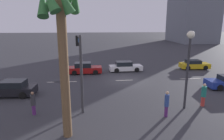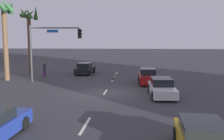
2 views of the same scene
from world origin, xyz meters
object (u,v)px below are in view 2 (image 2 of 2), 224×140
object	(u,v)px
car_4	(162,88)
palm_tree_1	(29,26)
car_3	(85,69)
car_2	(148,77)
traffic_signal	(49,43)
palm_tree_0	(4,22)
pedestrian_2	(44,69)

from	to	relation	value
car_4	palm_tree_1	size ratio (longest dim) A/B	0.52
car_3	palm_tree_1	distance (m)	8.83
car_2	traffic_signal	world-z (taller)	traffic_signal
palm_tree_0	traffic_signal	bearing A→B (deg)	-96.43
car_2	pedestrian_2	distance (m)	12.16
car_3	palm_tree_1	world-z (taller)	palm_tree_1
car_2	palm_tree_1	distance (m)	16.61
car_2	car_3	bearing A→B (deg)	50.51
car_2	car_3	distance (m)	9.83
car_2	palm_tree_0	xyz separation A→B (m)	(0.41, 14.83, 5.43)
car_3	car_4	xyz separation A→B (m)	(-11.75, -8.39, -0.03)
car_3	car_4	world-z (taller)	car_3
car_2	car_3	world-z (taller)	car_2
palm_tree_1	car_2	bearing A→B (deg)	-111.83
pedestrian_2	palm_tree_1	distance (m)	6.42
car_2	traffic_signal	distance (m)	10.43
car_2	car_4	distance (m)	5.55
traffic_signal	palm_tree_1	size ratio (longest dim) A/B	0.67
car_4	palm_tree_1	bearing A→B (deg)	53.63
car_3	pedestrian_2	xyz separation A→B (m)	(-3.10, 4.16, 0.27)
car_2	palm_tree_1	world-z (taller)	palm_tree_1
traffic_signal	pedestrian_2	size ratio (longest dim) A/B	3.26
car_3	car_4	distance (m)	14.44
car_3	car_4	bearing A→B (deg)	-144.47
car_2	palm_tree_0	distance (m)	15.79
car_2	palm_tree_0	bearing A→B (deg)	88.42
car_4	traffic_signal	size ratio (longest dim) A/B	0.79
car_2	car_4	world-z (taller)	car_2
car_2	traffic_signal	xyz separation A→B (m)	(-0.15, 9.90, 3.25)
car_3	traffic_signal	xyz separation A→B (m)	(-6.40, 2.32, 3.26)
pedestrian_2	car_3	bearing A→B (deg)	-53.26
car_4	palm_tree_0	size ratio (longest dim) A/B	0.52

